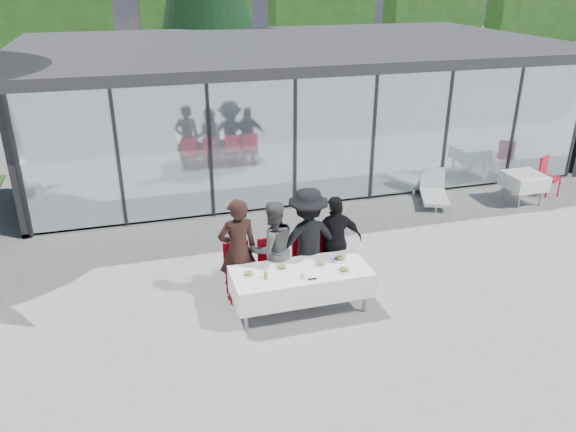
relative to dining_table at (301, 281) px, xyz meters
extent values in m
plane|color=gray|center=(0.13, 0.21, -0.54)|extent=(90.00, 90.00, 0.00)
cube|color=gray|center=(2.13, 8.21, -0.49)|extent=(14.00, 8.00, 0.10)
cube|color=black|center=(2.13, 12.11, 1.06)|extent=(14.00, 0.20, 3.20)
cube|color=black|center=(-4.77, 8.21, 1.06)|extent=(0.20, 8.00, 3.20)
cube|color=black|center=(9.03, 8.21, 1.06)|extent=(0.20, 8.00, 3.20)
cube|color=silver|center=(2.13, 4.24, 1.06)|extent=(13.60, 0.06, 3.10)
cube|color=#2D2D30|center=(2.13, 7.81, 2.78)|extent=(14.80, 8.80, 0.24)
cube|color=#262628|center=(-4.67, 4.24, 1.06)|extent=(0.08, 0.10, 3.10)
cube|color=#262628|center=(-2.72, 4.24, 1.06)|extent=(0.08, 0.10, 3.10)
cube|color=#262628|center=(-0.78, 4.24, 1.06)|extent=(0.08, 0.10, 3.10)
cube|color=#262628|center=(1.16, 4.24, 1.06)|extent=(0.08, 0.10, 3.10)
cube|color=#262628|center=(3.11, 4.24, 1.06)|extent=(0.08, 0.10, 3.10)
cube|color=#262628|center=(5.05, 4.24, 1.06)|extent=(0.08, 0.10, 3.10)
cube|color=#262628|center=(6.99, 4.24, 1.06)|extent=(0.08, 0.10, 3.10)
cube|color=red|center=(-0.37, 6.71, -0.09)|extent=(0.45, 0.45, 0.90)
cube|color=red|center=(1.13, 7.21, -0.09)|extent=(0.45, 0.45, 0.90)
cube|color=red|center=(3.63, 6.71, -0.09)|extent=(0.45, 0.45, 0.90)
cube|color=red|center=(5.63, 7.41, -0.09)|extent=(0.45, 0.45, 0.90)
cube|color=#193D13|center=(-5.87, 28.21, 1.66)|extent=(6.50, 2.00, 4.40)
cube|color=#193D13|center=(2.13, 28.21, 1.66)|extent=(6.50, 2.00, 4.40)
cube|color=#193D13|center=(10.13, 28.21, 1.66)|extent=(6.50, 2.00, 4.40)
cube|color=#193D13|center=(18.13, 28.21, 1.66)|extent=(6.50, 2.00, 4.40)
cube|color=#193D13|center=(26.13, 28.21, 1.66)|extent=(6.50, 2.00, 4.40)
cube|color=white|center=(0.00, 0.00, 0.00)|extent=(2.26, 0.96, 0.42)
cylinder|color=gray|center=(-1.00, -0.35, -0.18)|extent=(0.06, 0.06, 0.71)
cylinder|color=gray|center=(1.00, -0.35, -0.18)|extent=(0.06, 0.06, 0.71)
cylinder|color=gray|center=(-1.00, 0.35, -0.18)|extent=(0.06, 0.06, 0.71)
cylinder|color=gray|center=(1.00, 0.35, -0.18)|extent=(0.06, 0.06, 0.71)
imported|color=black|center=(-0.91, 0.65, 0.39)|extent=(0.74, 0.74, 1.85)
cube|color=red|center=(-0.91, 0.66, -0.09)|extent=(0.44, 0.44, 0.05)
cube|color=red|center=(-0.91, 0.86, 0.16)|extent=(0.44, 0.04, 0.55)
cylinder|color=red|center=(-1.09, 0.48, -0.32)|extent=(0.04, 0.04, 0.43)
cylinder|color=red|center=(-0.73, 0.48, -0.32)|extent=(0.04, 0.04, 0.43)
cylinder|color=red|center=(-1.09, 0.84, -0.32)|extent=(0.04, 0.04, 0.43)
cylinder|color=red|center=(-0.73, 0.84, -0.32)|extent=(0.04, 0.04, 0.43)
imported|color=#515151|center=(-0.30, 0.65, 0.33)|extent=(0.94, 0.94, 1.73)
cube|color=red|center=(-0.30, 0.66, -0.09)|extent=(0.44, 0.44, 0.05)
cube|color=red|center=(-0.30, 0.86, 0.16)|extent=(0.44, 0.04, 0.55)
cylinder|color=red|center=(-0.48, 0.48, -0.32)|extent=(0.04, 0.04, 0.43)
cylinder|color=red|center=(-0.12, 0.48, -0.32)|extent=(0.04, 0.04, 0.43)
cylinder|color=red|center=(-0.48, 0.84, -0.32)|extent=(0.04, 0.04, 0.43)
cylinder|color=red|center=(-0.12, 0.84, -0.32)|extent=(0.04, 0.04, 0.43)
imported|color=black|center=(0.32, 0.65, 0.41)|extent=(1.28, 1.28, 1.90)
cube|color=red|center=(0.32, 0.66, -0.09)|extent=(0.44, 0.44, 0.05)
cube|color=red|center=(0.32, 0.86, 0.16)|extent=(0.44, 0.04, 0.55)
cylinder|color=red|center=(0.14, 0.48, -0.32)|extent=(0.04, 0.04, 0.43)
cylinder|color=red|center=(0.50, 0.48, -0.32)|extent=(0.04, 0.04, 0.43)
cylinder|color=red|center=(0.14, 0.84, -0.32)|extent=(0.04, 0.04, 0.43)
cylinder|color=red|center=(0.50, 0.84, -0.32)|extent=(0.04, 0.04, 0.43)
imported|color=black|center=(0.84, 0.65, 0.31)|extent=(1.01, 1.01, 1.70)
cube|color=red|center=(0.84, 0.66, -0.09)|extent=(0.44, 0.44, 0.05)
cube|color=red|center=(0.84, 0.86, 0.16)|extent=(0.44, 0.04, 0.55)
cylinder|color=red|center=(0.66, 0.48, -0.32)|extent=(0.04, 0.04, 0.43)
cylinder|color=red|center=(1.02, 0.48, -0.32)|extent=(0.04, 0.04, 0.43)
cylinder|color=red|center=(0.66, 0.84, -0.32)|extent=(0.04, 0.04, 0.43)
cylinder|color=red|center=(1.02, 0.84, -0.32)|extent=(0.04, 0.04, 0.43)
cylinder|color=white|center=(-0.85, 0.07, 0.22)|extent=(0.25, 0.25, 0.01)
ellipsoid|color=#AE8F45|center=(-0.85, 0.07, 0.25)|extent=(0.15, 0.15, 0.05)
cylinder|color=white|center=(-0.29, 0.14, 0.22)|extent=(0.25, 0.25, 0.01)
ellipsoid|color=#365A22|center=(-0.29, 0.14, 0.25)|extent=(0.15, 0.15, 0.05)
cylinder|color=white|center=(0.36, 0.08, 0.22)|extent=(0.25, 0.25, 0.01)
ellipsoid|color=#AE8F45|center=(0.36, 0.08, 0.25)|extent=(0.15, 0.15, 0.05)
cylinder|color=white|center=(0.74, 0.15, 0.22)|extent=(0.25, 0.25, 0.01)
ellipsoid|color=#365A22|center=(0.74, 0.15, 0.25)|extent=(0.15, 0.15, 0.05)
cylinder|color=white|center=(0.66, -0.23, 0.22)|extent=(0.25, 0.25, 0.01)
ellipsoid|color=#365A22|center=(0.66, -0.23, 0.25)|extent=(0.15, 0.15, 0.05)
cylinder|color=#79AB47|center=(-0.62, -0.11, 0.28)|extent=(0.06, 0.06, 0.14)
cylinder|color=silver|center=(-0.06, -0.26, 0.26)|extent=(0.07, 0.07, 0.10)
cube|color=black|center=(0.09, -0.33, 0.22)|extent=(0.14, 0.03, 0.01)
cube|color=white|center=(6.61, 3.05, 0.02)|extent=(0.86, 0.86, 0.36)
cylinder|color=gray|center=(6.31, 2.75, -0.18)|extent=(0.05, 0.05, 0.72)
cylinder|color=gray|center=(6.91, 2.75, -0.18)|extent=(0.05, 0.05, 0.72)
cylinder|color=gray|center=(6.31, 3.35, -0.18)|extent=(0.05, 0.05, 0.72)
cylinder|color=gray|center=(6.91, 3.35, -0.18)|extent=(0.05, 0.05, 0.72)
cube|color=red|center=(7.56, 3.28, -0.09)|extent=(0.60, 0.60, 0.05)
cube|color=red|center=(7.47, 3.46, 0.16)|extent=(0.41, 0.24, 0.55)
cylinder|color=red|center=(7.38, 3.10, -0.32)|extent=(0.04, 0.04, 0.43)
cylinder|color=red|center=(7.74, 3.10, -0.32)|extent=(0.04, 0.04, 0.43)
cylinder|color=red|center=(7.38, 3.46, -0.32)|extent=(0.04, 0.04, 0.43)
cylinder|color=red|center=(7.74, 3.46, -0.32)|extent=(0.04, 0.04, 0.43)
cube|color=red|center=(6.06, 4.45, -0.09)|extent=(0.45, 0.45, 0.05)
cube|color=red|center=(6.07, 4.25, 0.16)|extent=(0.44, 0.05, 0.55)
cylinder|color=red|center=(5.88, 4.27, -0.32)|extent=(0.04, 0.04, 0.43)
cylinder|color=red|center=(6.24, 4.27, -0.32)|extent=(0.04, 0.04, 0.43)
cylinder|color=red|center=(5.88, 4.63, -0.32)|extent=(0.04, 0.04, 0.43)
cylinder|color=red|center=(6.24, 4.63, -0.32)|extent=(0.04, 0.04, 0.43)
cube|color=white|center=(4.54, 3.61, -0.36)|extent=(1.05, 1.43, 0.08)
cube|color=white|center=(4.75, 4.11, -0.09)|extent=(0.66, 0.47, 0.54)
cylinder|color=white|center=(4.29, 3.06, -0.47)|extent=(0.04, 0.04, 0.14)
cylinder|color=white|center=(4.79, 3.06, -0.47)|extent=(0.04, 0.04, 0.14)
cylinder|color=white|center=(4.29, 4.16, -0.47)|extent=(0.04, 0.04, 0.14)
cylinder|color=white|center=(4.79, 4.16, -0.47)|extent=(0.04, 0.04, 0.14)
cylinder|color=#382316|center=(0.63, 13.21, 0.46)|extent=(0.44, 0.44, 2.00)
camera|label=1|loc=(-2.42, -7.63, 4.68)|focal=35.00mm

